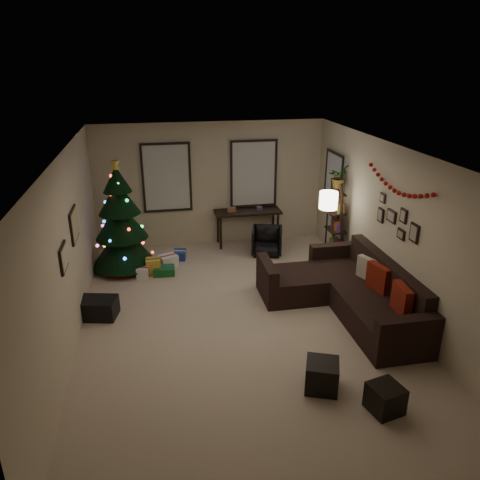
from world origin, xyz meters
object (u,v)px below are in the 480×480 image
object	(u,v)px
sofa	(348,293)
bookshelf	(336,224)
desk	(248,215)
desk_chair	(267,241)
christmas_tree	(121,225)

from	to	relation	value
sofa	bookshelf	world-z (taller)	bookshelf
desk	desk_chair	xyz separation A→B (m)	(0.29, -0.65, -0.40)
sofa	desk_chair	size ratio (longest dim) A/B	4.91
desk	desk_chair	distance (m)	0.82
desk	desk_chair	world-z (taller)	desk
desk_chair	bookshelf	bearing A→B (deg)	-14.80
christmas_tree	bookshelf	size ratio (longest dim) A/B	1.31
christmas_tree	desk_chair	bearing A→B (deg)	4.15
sofa	desk	bearing A→B (deg)	108.28
christmas_tree	sofa	size ratio (longest dim) A/B	0.78
desk	christmas_tree	bearing A→B (deg)	-162.11
bookshelf	desk_chair	bearing A→B (deg)	149.83
christmas_tree	bookshelf	world-z (taller)	christmas_tree
christmas_tree	desk	world-z (taller)	christmas_tree
bookshelf	sofa	bearing A→B (deg)	-104.83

